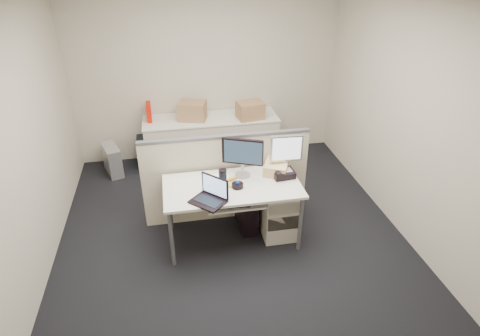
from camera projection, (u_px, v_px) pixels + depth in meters
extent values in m
cube|color=black|center=(233.00, 238.00, 4.74)|extent=(4.00, 4.50, 0.01)
cube|color=#B6AD99|center=(207.00, 72.00, 5.99)|extent=(4.00, 0.02, 2.70)
cube|color=#B6AD99|center=(302.00, 306.00, 2.15)|extent=(4.00, 0.02, 2.70)
cube|color=#B6AD99|center=(21.00, 150.00, 3.75)|extent=(0.02, 4.50, 2.70)
cube|color=#B6AD99|center=(411.00, 120.00, 4.39)|extent=(0.02, 4.50, 2.70)
cube|color=white|center=(232.00, 187.00, 4.39)|extent=(1.50, 0.75, 0.03)
cylinder|color=slate|center=(172.00, 239.00, 4.18)|extent=(0.04, 0.04, 0.70)
cylinder|color=slate|center=(170.00, 204.00, 4.73)|extent=(0.04, 0.04, 0.70)
cylinder|color=slate|center=(300.00, 224.00, 4.40)|extent=(0.04, 0.04, 0.70)
cylinder|color=slate|center=(284.00, 192.00, 4.96)|extent=(0.04, 0.04, 0.70)
cube|color=white|center=(235.00, 203.00, 4.28)|extent=(0.62, 0.32, 0.02)
cube|color=beige|center=(278.00, 208.00, 4.71)|extent=(0.40, 0.55, 0.65)
cube|color=beige|center=(226.00, 179.00, 4.85)|extent=(2.00, 0.06, 1.10)
cube|color=beige|center=(212.00, 141.00, 6.21)|extent=(2.00, 0.60, 0.72)
cube|color=black|center=(243.00, 158.00, 4.44)|extent=(0.50, 0.34, 0.46)
cube|color=#B7B7BC|center=(286.00, 154.00, 4.52)|extent=(0.38, 0.21, 0.45)
cube|color=black|center=(207.00, 192.00, 4.03)|extent=(0.42, 0.42, 0.25)
cylinder|color=black|center=(238.00, 185.00, 4.33)|extent=(0.13, 0.13, 0.05)
cube|color=black|center=(283.00, 174.00, 4.52)|extent=(0.25, 0.21, 0.08)
cube|color=white|center=(220.00, 180.00, 4.46)|extent=(0.23, 0.28, 0.01)
cube|color=yellow|center=(228.00, 185.00, 4.37)|extent=(0.08, 0.08, 0.01)
cylinder|color=black|center=(223.00, 178.00, 4.33)|extent=(0.10, 0.10, 0.18)
ellipsoid|color=gold|center=(231.00, 179.00, 4.45)|extent=(0.17, 0.11, 0.04)
cube|color=black|center=(218.00, 184.00, 4.39)|extent=(0.10, 0.13, 0.02)
cube|color=#E3BC82|center=(276.00, 167.00, 4.61)|extent=(0.37, 0.40, 0.12)
cube|color=black|center=(231.00, 204.00, 4.22)|extent=(0.41, 0.17, 0.02)
cube|color=black|center=(246.00, 211.00, 4.83)|extent=(0.21, 0.47, 0.43)
cube|color=black|center=(144.00, 152.00, 6.20)|extent=(0.18, 0.45, 0.42)
cube|color=#B7B7BC|center=(112.00, 160.00, 5.96)|extent=(0.33, 0.50, 0.44)
cube|color=#A2784F|center=(192.00, 111.00, 5.91)|extent=(0.45, 0.39, 0.29)
cube|color=#A2784F|center=(250.00, 111.00, 5.96)|extent=(0.42, 0.35, 0.27)
cube|color=#BA1304|center=(149.00, 112.00, 5.91)|extent=(0.08, 0.29, 0.27)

